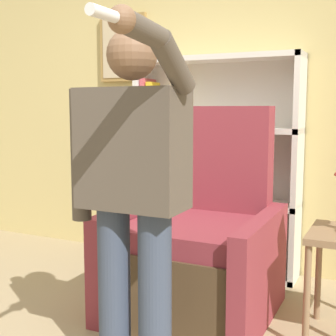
% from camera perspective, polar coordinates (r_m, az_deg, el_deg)
% --- Properties ---
extents(wall_back, '(8.00, 0.11, 2.80)m').
position_cam_1_polar(wall_back, '(3.85, 3.47, 9.38)').
color(wall_back, tan).
rests_on(wall_back, ground_plane).
extents(bookcase, '(1.29, 0.28, 1.65)m').
position_cam_1_polar(bookcase, '(3.67, 4.65, 0.04)').
color(bookcase, silver).
rests_on(bookcase, ground_plane).
extents(armchair, '(0.94, 0.94, 1.28)m').
position_cam_1_polar(armchair, '(2.97, 3.66, -9.81)').
color(armchair, '#4C3823').
rests_on(armchair, ground_plane).
extents(person_standing, '(0.62, 0.78, 1.60)m').
position_cam_1_polar(person_standing, '(2.06, -4.46, -2.18)').
color(person_standing, '#384256').
rests_on(person_standing, ground_plane).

